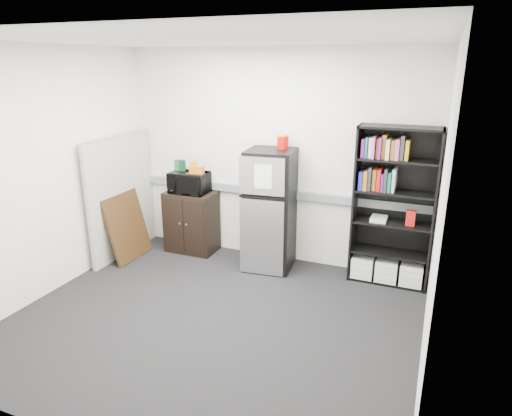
# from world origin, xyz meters

# --- Properties ---
(floor) EXTENTS (4.00, 4.00, 0.00)m
(floor) POSITION_xyz_m (0.00, 0.00, 0.00)
(floor) COLOR black
(floor) RESTS_ON ground
(wall_back) EXTENTS (4.00, 0.02, 2.70)m
(wall_back) POSITION_xyz_m (0.00, 1.75, 1.35)
(wall_back) COLOR silver
(wall_back) RESTS_ON floor
(wall_right) EXTENTS (0.02, 3.50, 2.70)m
(wall_right) POSITION_xyz_m (2.00, 0.00, 1.35)
(wall_right) COLOR silver
(wall_right) RESTS_ON floor
(wall_left) EXTENTS (0.02, 3.50, 2.70)m
(wall_left) POSITION_xyz_m (-2.00, 0.00, 1.35)
(wall_left) COLOR silver
(wall_left) RESTS_ON floor
(ceiling) EXTENTS (4.00, 3.50, 0.02)m
(ceiling) POSITION_xyz_m (0.00, 0.00, 2.70)
(ceiling) COLOR white
(ceiling) RESTS_ON wall_back
(electrical_raceway) EXTENTS (3.92, 0.05, 0.10)m
(electrical_raceway) POSITION_xyz_m (0.00, 1.72, 0.90)
(electrical_raceway) COLOR gray
(electrical_raceway) RESTS_ON wall_back
(wall_note) EXTENTS (0.14, 0.00, 0.10)m
(wall_note) POSITION_xyz_m (-0.35, 1.74, 1.55)
(wall_note) COLOR white
(wall_note) RESTS_ON wall_back
(bookshelf) EXTENTS (0.90, 0.34, 1.85)m
(bookshelf) POSITION_xyz_m (1.53, 1.57, 0.91)
(bookshelf) COLOR black
(bookshelf) RESTS_ON floor
(cubicle_partition) EXTENTS (0.06, 1.30, 1.62)m
(cubicle_partition) POSITION_xyz_m (-1.90, 1.08, 0.81)
(cubicle_partition) COLOR #9F9B8D
(cubicle_partition) RESTS_ON floor
(cabinet) EXTENTS (0.67, 0.45, 0.84)m
(cabinet) POSITION_xyz_m (-1.10, 1.50, 0.42)
(cabinet) COLOR black
(cabinet) RESTS_ON floor
(microwave) EXTENTS (0.52, 0.36, 0.28)m
(microwave) POSITION_xyz_m (-1.10, 1.48, 0.98)
(microwave) COLOR black
(microwave) RESTS_ON cabinet
(snack_box_a) EXTENTS (0.08, 0.07, 0.15)m
(snack_box_a) POSITION_xyz_m (-1.29, 1.52, 1.19)
(snack_box_a) COLOR #175229
(snack_box_a) RESTS_ON microwave
(snack_box_b) EXTENTS (0.07, 0.05, 0.15)m
(snack_box_b) POSITION_xyz_m (-1.21, 1.52, 1.19)
(snack_box_b) COLOR #0B3417
(snack_box_b) RESTS_ON microwave
(snack_box_c) EXTENTS (0.08, 0.06, 0.14)m
(snack_box_c) POSITION_xyz_m (-1.04, 1.52, 1.19)
(snack_box_c) COLOR orange
(snack_box_c) RESTS_ON microwave
(snack_bag) EXTENTS (0.19, 0.11, 0.10)m
(snack_bag) POSITION_xyz_m (-0.97, 1.47, 1.17)
(snack_bag) COLOR #C26613
(snack_bag) RESTS_ON microwave
(refrigerator) EXTENTS (0.62, 0.65, 1.51)m
(refrigerator) POSITION_xyz_m (0.08, 1.42, 0.76)
(refrigerator) COLOR black
(refrigerator) RESTS_ON floor
(coffee_can) EXTENTS (0.14, 0.14, 0.19)m
(coffee_can) POSITION_xyz_m (0.18, 1.55, 1.61)
(coffee_can) COLOR #AC0F07
(coffee_can) RESTS_ON refrigerator
(framed_poster) EXTENTS (0.25, 0.69, 0.87)m
(framed_poster) POSITION_xyz_m (-1.77, 0.97, 0.44)
(framed_poster) COLOR #321D0D
(framed_poster) RESTS_ON floor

